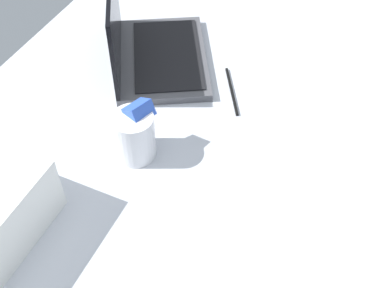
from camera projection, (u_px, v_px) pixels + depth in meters
bed_mattress at (230, 221)px, 111.24cm from camera, size 180.00×140.00×18.00cm
laptop at (149, 48)px, 130.46cm from camera, size 40.05×36.27×23.00cm
snack_cup at (135, 134)px, 108.17cm from camera, size 10.22×9.00×13.48cm
charger_cable at (232, 91)px, 125.70cm from camera, size 14.96×9.13×0.60cm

